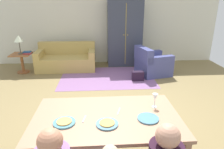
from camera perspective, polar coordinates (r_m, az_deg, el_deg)
The scene contains 20 objects.
ground_plane at distance 4.39m, azimuth 0.81°, elevation -8.15°, with size 7.50×6.26×0.02m, color olive.
back_wall at distance 7.08m, azimuth -1.27°, elevation 14.23°, with size 7.50×0.10×2.70m, color beige.
dining_table at distance 2.52m, azimuth -1.53°, elevation -12.84°, with size 1.75×1.04×0.76m.
plate_near_man at distance 2.41m, azimuth -13.20°, elevation -12.95°, with size 0.25×0.25×0.02m, color teal.
pizza_near_man at distance 2.40m, azimuth -13.23°, elevation -12.65°, with size 0.17×0.17×0.01m, color #E6A24D.
plate_near_child at distance 2.33m, azimuth -1.36°, elevation -13.66°, with size 0.25×0.25×0.02m, color teal.
pizza_near_child at distance 2.32m, azimuth -1.36°, elevation -13.35°, with size 0.17×0.17×0.01m, color gold.
plate_near_woman at distance 2.46m, azimuth 10.06°, elevation -12.01°, with size 0.25×0.25×0.02m, color teal.
wine_glass at distance 2.67m, azimuth 11.95°, elevation -6.37°, with size 0.07×0.07×0.19m.
fork at distance 2.45m, azimuth -7.78°, elevation -12.20°, with size 0.02×0.15×0.01m, color silver.
knife at distance 2.58m, azimuth 1.91°, elevation -10.19°, with size 0.01×0.17×0.01m, color silver.
area_rug at distance 5.81m, azimuth -1.42°, elevation -0.74°, with size 2.60×1.80×0.01m, color #8C6092.
couch at distance 6.61m, azimuth -12.58°, elevation 4.08°, with size 1.79×0.86×0.82m.
armchair at distance 6.08m, azimuth 11.07°, elevation 2.97°, with size 1.04×1.04×0.82m.
armoire at distance 6.78m, azimuth 3.53°, elevation 11.38°, with size 1.10×0.59×2.10m.
side_table at distance 6.67m, azimuth -23.90°, elevation 3.63°, with size 0.56×0.56×0.58m.
table_lamp at distance 6.54m, azimuth -24.67°, elevation 8.94°, with size 0.26×0.26×0.54m.
book_lower at distance 6.50m, azimuth -22.55°, elevation 5.41°, with size 0.22×0.16×0.03m, color #A13639.
book_upper at distance 6.61m, azimuth -22.68°, elevation 5.86°, with size 0.22×0.16×0.03m, color #245181.
handbag at distance 5.58m, azimuth 7.23°, elevation -0.41°, with size 0.32×0.16×0.26m, color black.
Camera 1 is at (-0.32, -3.33, 2.06)m, focal length 32.68 mm.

